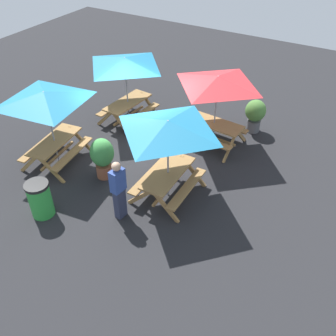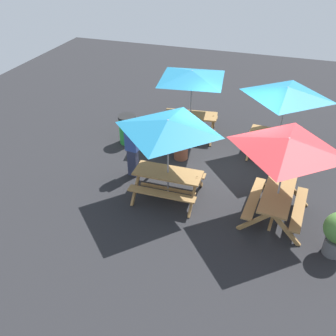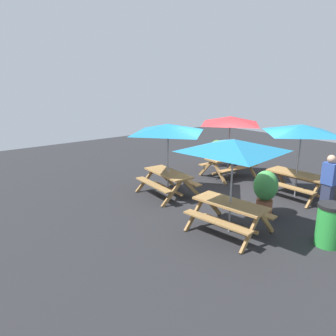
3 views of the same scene
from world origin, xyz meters
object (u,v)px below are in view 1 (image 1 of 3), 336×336
trash_bin_green (40,199)px  person_standing (118,189)px  picnic_table_1 (168,132)px  potted_plant_1 (102,156)px  potted_plant_0 (255,114)px  picnic_table_0 (125,67)px  picnic_table_2 (46,102)px  picnic_table_3 (217,86)px

trash_bin_green → person_standing: size_ratio=0.59×
trash_bin_green → picnic_table_1: bearing=133.0°
picnic_table_1 → potted_plant_1: picnic_table_1 is taller
trash_bin_green → potted_plant_0: size_ratio=0.88×
picnic_table_0 → potted_plant_1: picnic_table_0 is taller
picnic_table_2 → picnic_table_3: same height
trash_bin_green → person_standing: (-0.93, 1.74, 0.39)m
picnic_table_3 → person_standing: (4.11, -0.63, -1.10)m
picnic_table_1 → potted_plant_1: size_ratio=1.90×
picnic_table_0 → potted_plant_0: bearing=116.5°
trash_bin_green → potted_plant_1: size_ratio=0.80×
picnic_table_2 → potted_plant_1: 2.07m
picnic_table_1 → potted_plant_0: 4.49m
trash_bin_green → potted_plant_1: (-1.98, 0.41, 0.21)m
picnic_table_1 → person_standing: bearing=-26.8°
picnic_table_3 → trash_bin_green: (5.04, -2.37, -1.49)m
picnic_table_0 → picnic_table_1: (2.63, 3.09, 0.00)m
picnic_table_0 → person_standing: 4.75m
potted_plant_0 → person_standing: person_standing is taller
potted_plant_1 → person_standing: (1.06, 1.33, 0.18)m
picnic_table_3 → potted_plant_0: picnic_table_3 is taller
potted_plant_0 → trash_bin_green: bearing=-26.7°
picnic_table_0 → potted_plant_1: (2.85, 1.14, -1.28)m
potted_plant_1 → potted_plant_0: bearing=147.5°
picnic_table_1 → picnic_table_3: 2.83m
picnic_table_0 → picnic_table_2: (2.99, -0.48, 0.00)m
picnic_table_1 → picnic_table_3: size_ratio=1.00×
potted_plant_1 → person_standing: 1.71m
picnic_table_3 → potted_plant_1: size_ratio=1.90×
potted_plant_0 → potted_plant_1: bearing=-32.5°
person_standing → potted_plant_0: bearing=-8.1°
person_standing → picnic_table_2: bearing=79.9°
picnic_table_2 → trash_bin_green: (1.83, 1.21, -1.49)m
picnic_table_0 → potted_plant_0: 4.46m
picnic_table_1 → picnic_table_3: same height
potted_plant_1 → person_standing: person_standing is taller
picnic_table_3 → potted_plant_1: 3.85m
potted_plant_1 → person_standing: bearing=51.5°
trash_bin_green → picnic_table_0: bearing=-171.4°
potted_plant_1 → picnic_table_0: bearing=-158.2°
picnic_table_0 → picnic_table_3: bearing=98.6°
picnic_table_2 → person_standing: (0.91, 2.95, -1.10)m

